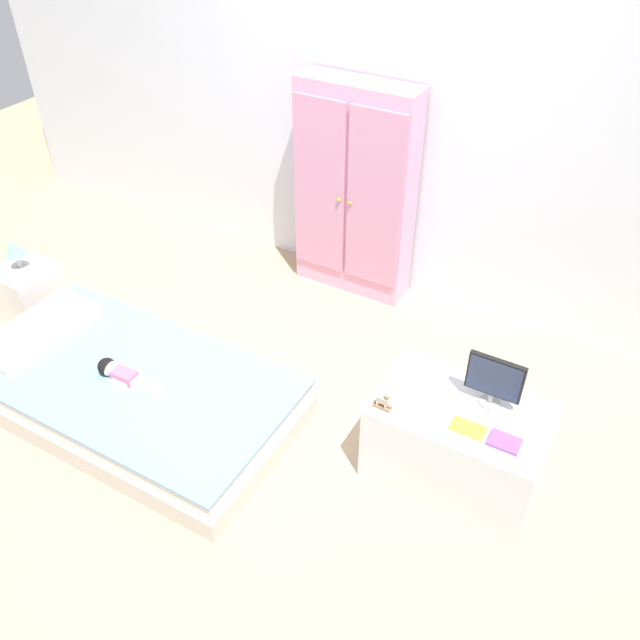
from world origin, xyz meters
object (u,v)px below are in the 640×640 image
object	(u,v)px
tv_monitor	(494,379)
book_yellow	(468,428)
tv_stand	(457,441)
wardrobe	(354,192)
bed	(133,392)
doll	(118,372)
table_lamp	(14,250)
nightstand	(29,292)
book_purple	(504,442)
rocking_horse_toy	(384,401)

from	to	relation	value
tv_monitor	book_yellow	xyz separation A→B (m)	(-0.03, -0.20, -0.15)
tv_stand	wardrobe	bearing A→B (deg)	134.81
wardrobe	book_yellow	xyz separation A→B (m)	(1.27, -1.33, -0.24)
bed	doll	size ratio (longest dim) A/B	4.57
table_lamp	book_yellow	world-z (taller)	table_lamp
bed	doll	xyz separation A→B (m)	(-0.03, -0.04, 0.17)
nightstand	book_yellow	world-z (taller)	book_yellow
bed	book_purple	size ratio (longest dim) A/B	12.87
doll	nightstand	size ratio (longest dim) A/B	1.06
bed	doll	distance (m)	0.18
tv_stand	tv_monitor	world-z (taller)	tv_monitor
table_lamp	tv_monitor	size ratio (longest dim) A/B	0.75
tv_stand	rocking_horse_toy	bearing A→B (deg)	-150.38
doll	book_purple	xyz separation A→B (m)	(1.95, 0.38, 0.17)
tv_stand	book_yellow	bearing A→B (deg)	-62.35
book_purple	tv_stand	bearing A→B (deg)	153.06
table_lamp	book_yellow	size ratio (longest dim) A/B	1.30
rocking_horse_toy	bed	bearing A→B (deg)	-168.74
wardrobe	table_lamp	bearing A→B (deg)	-140.59
doll	wardrobe	xyz separation A→B (m)	(0.51, 1.71, 0.41)
book_yellow	rocking_horse_toy	bearing A→B (deg)	-169.86
bed	doll	world-z (taller)	doll
tv_stand	book_purple	distance (m)	0.35
nightstand	table_lamp	distance (m)	0.32
wardrobe	rocking_horse_toy	bearing A→B (deg)	-57.80
rocking_horse_toy	table_lamp	bearing A→B (deg)	178.92
wardrobe	rocking_horse_toy	size ratio (longest dim) A/B	13.21
wardrobe	tv_monitor	distance (m)	1.72
wardrobe	book_yellow	world-z (taller)	wardrobe
bed	book_purple	world-z (taller)	book_purple
nightstand	tv_monitor	xyz separation A→B (m)	(2.94, 0.23, 0.43)
nightstand	wardrobe	xyz separation A→B (m)	(1.64, 1.35, 0.53)
bed	book_yellow	distance (m)	1.81
book_purple	table_lamp	bearing A→B (deg)	-179.60
nightstand	table_lamp	world-z (taller)	table_lamp
book_purple	book_yellow	bearing A→B (deg)	180.00
doll	wardrobe	distance (m)	1.83
bed	rocking_horse_toy	xyz separation A→B (m)	(1.36, 0.27, 0.38)
table_lamp	tv_monitor	distance (m)	2.95
rocking_horse_toy	nightstand	bearing A→B (deg)	178.92
rocking_horse_toy	doll	bearing A→B (deg)	-167.35
bed	table_lamp	world-z (taller)	table_lamp
table_lamp	book_yellow	xyz separation A→B (m)	(2.91, 0.02, -0.04)
rocking_horse_toy	book_yellow	distance (m)	0.39
doll	nightstand	xyz separation A→B (m)	(-1.13, 0.36, -0.11)
rocking_horse_toy	book_yellow	size ratio (longest dim) A/B	0.69
table_lamp	rocking_horse_toy	distance (m)	2.53
bed	tv_monitor	xyz separation A→B (m)	(1.78, 0.54, 0.49)
book_yellow	book_purple	size ratio (longest dim) A/B	1.12
table_lamp	book_purple	size ratio (longest dim) A/B	1.46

